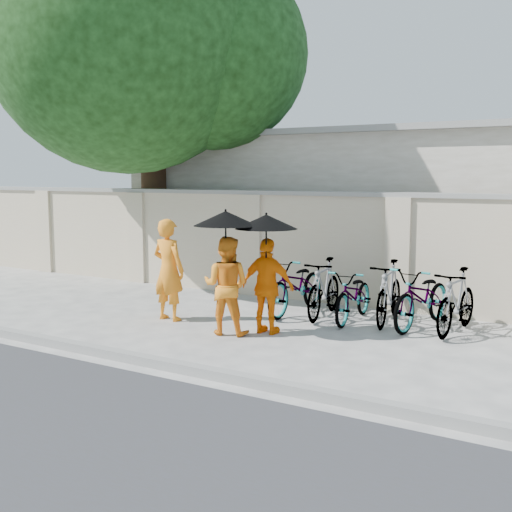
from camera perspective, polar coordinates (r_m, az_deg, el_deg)
The scene contains 16 objects.
ground at distance 9.83m, azimuth -4.88°, elevation -6.84°, with size 80.00×80.00×0.00m, color beige.
kerb at distance 8.56m, azimuth -11.72°, elevation -8.70°, with size 40.00×0.16×0.12m, color gray.
compound_wall at distance 11.91m, azimuth 8.17°, elevation 0.48°, with size 20.00×0.30×2.00m, color #C3B69B.
building_behind at distance 15.14m, azimuth 17.45°, elevation 3.92°, with size 14.00×6.00×3.20m, color silver.
shade_tree at distance 14.41m, azimuth -10.09°, elevation 17.97°, with size 6.70×6.20×8.20m.
monk_left at distance 10.61m, azimuth -7.78°, elevation -1.22°, with size 0.61×0.40×1.68m, color orange.
monk_center at distance 9.61m, azimuth -2.66°, elevation -2.64°, with size 0.72×0.56×1.48m, color orange.
parasol_center at distance 9.40m, azimuth -2.72°, elevation 3.36°, with size 0.95×0.95×1.02m.
monk_right at distance 9.62m, azimuth 1.04°, elevation -2.71°, with size 0.85×0.35×1.45m, color orange.
parasol_right at distance 9.42m, azimuth 0.92°, elevation 3.07°, with size 0.93×0.93×0.99m.
bike_0 at distance 11.11m, azimuth 3.64°, elevation -2.59°, with size 0.66×1.88×0.99m, color gray.
bike_1 at distance 10.82m, azimuth 6.07°, elevation -2.86°, with size 0.47×1.65×0.99m, color gray.
bike_2 at distance 10.61m, azimuth 8.71°, elevation -3.46°, with size 0.57×1.65×0.87m, color gray.
bike_3 at distance 10.54m, azimuth 11.76°, elevation -3.19°, with size 0.48×1.69×1.01m, color gray.
bike_4 at distance 10.39m, azimuth 14.61°, elevation -3.54°, with size 0.64×1.85×0.97m, color gray.
bike_5 at distance 10.15m, azimuth 17.39°, elevation -3.86°, with size 0.46×1.64×0.98m, color gray.
Camera 1 is at (5.67, -7.67, 2.39)m, focal length 45.00 mm.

